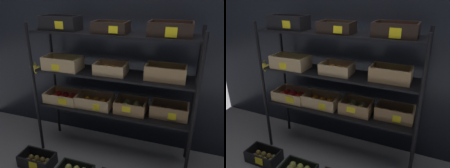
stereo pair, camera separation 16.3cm
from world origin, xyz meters
The scene contains 4 objects.
ground_plane centered at (0.00, 0.00, 0.00)m, with size 10.00×10.00×0.00m, color gray.
storefront_wall centered at (0.00, 0.38, 1.13)m, with size 3.97×0.12×2.27m, color black.
display_rack centered at (-0.01, 0.00, 0.93)m, with size 1.70×0.40×1.48m.
crate_ground_kiwi centered at (-0.67, -0.44, 0.05)m, with size 0.36×0.21×0.13m.
Camera 2 is at (0.82, -1.88, 1.69)m, focal length 35.97 mm.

